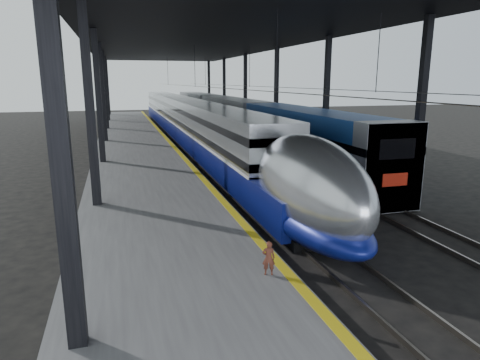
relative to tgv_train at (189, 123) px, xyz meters
name	(u,v)px	position (x,y,z in m)	size (l,w,h in m)	color
ground	(270,258)	(-2.00, -28.89, -1.95)	(160.00, 160.00, 0.00)	black
platform	(137,155)	(-5.50, -8.89, -1.45)	(6.00, 80.00, 1.00)	#4C4C4F
yellow_strip	(174,146)	(-2.70, -8.89, -0.94)	(0.30, 80.00, 0.01)	gold
rails	(238,155)	(2.50, -8.89, -1.87)	(6.52, 80.00, 0.16)	slate
canopy	(205,38)	(-0.10, -8.89, 7.17)	(18.00, 75.00, 9.47)	black
tgv_train	(189,123)	(0.00, 0.00, 0.00)	(2.90, 65.20, 4.16)	silver
second_train	(234,118)	(5.00, 1.46, 0.18)	(3.05, 56.05, 4.20)	navy
child	(269,258)	(-3.23, -32.06, -0.48)	(0.34, 0.22, 0.93)	#51261B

